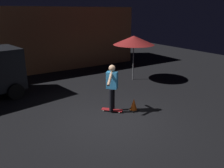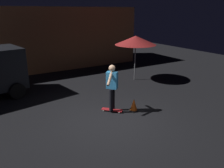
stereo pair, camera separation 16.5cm
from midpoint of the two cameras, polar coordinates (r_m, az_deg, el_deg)
ground_plane at (r=7.76m, az=0.37°, el=-9.07°), size 28.00×28.00×0.00m
low_building at (r=15.60m, az=-15.82°, el=11.17°), size 11.26×3.72×3.72m
patio_umbrella at (r=11.80m, az=6.31°, el=10.78°), size 2.10×2.10×2.30m
skateboard_ridden at (r=8.39m, az=0.57°, el=-6.48°), size 0.67×0.72×0.07m
skater at (r=8.03m, az=0.59°, el=-0.09°), size 0.79×0.72×1.67m
traffic_cone at (r=8.43m, az=6.02°, el=-5.29°), size 0.34×0.34×0.46m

